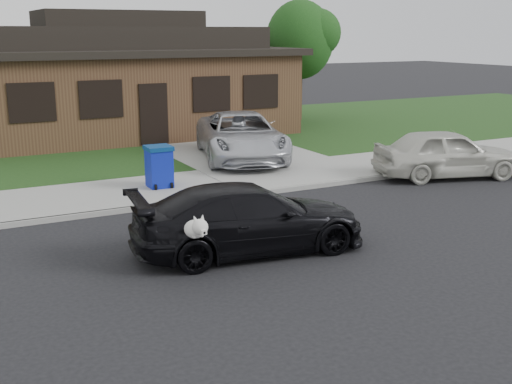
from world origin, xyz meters
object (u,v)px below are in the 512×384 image
white_compact (447,153)px  recycling_bin (159,166)px  sedan (249,218)px  minivan (241,136)px

white_compact → recycling_bin: white_compact is taller
sedan → minivan: bearing=-18.4°
minivan → white_compact: minivan is taller
white_compact → recycling_bin: size_ratio=3.81×
minivan → white_compact: 6.17m
sedan → white_compact: size_ratio=1.13×
recycling_bin → sedan: bearing=-90.0°
sedan → minivan: size_ratio=0.89×
minivan → recycling_bin: minivan is taller
sedan → white_compact: 8.35m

